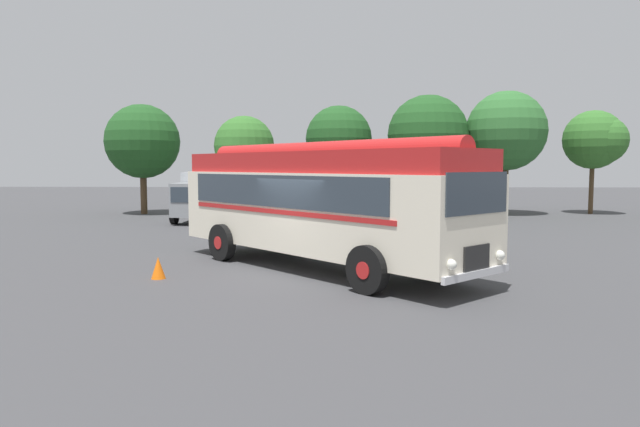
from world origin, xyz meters
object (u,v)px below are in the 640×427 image
(vintage_bus, at_px, (319,200))
(traffic_cone, at_px, (158,268))
(box_van, at_px, (208,194))
(car_mid_right, at_px, (379,206))
(car_near_left, at_px, (266,205))
(car_mid_left, at_px, (327,206))

(vintage_bus, xyz_separation_m, traffic_cone, (-4.00, -1.54, -1.62))
(box_van, height_order, traffic_cone, box_van)
(traffic_cone, bearing_deg, car_mid_right, 64.65)
(box_van, distance_m, traffic_cone, 15.47)
(box_van, xyz_separation_m, traffic_cone, (2.15, -15.28, -1.09))
(car_near_left, xyz_separation_m, traffic_cone, (-1.00, -14.27, -0.57))
(car_mid_left, bearing_deg, vintage_bus, -90.21)
(car_near_left, height_order, box_van, box_van)
(vintage_bus, xyz_separation_m, car_near_left, (-3.00, 12.73, -1.05))
(traffic_cone, bearing_deg, car_near_left, 85.98)
(car_mid_left, relative_size, car_mid_right, 0.99)
(vintage_bus, bearing_deg, car_mid_right, 78.16)
(car_near_left, relative_size, box_van, 0.72)
(vintage_bus, distance_m, car_mid_right, 12.70)
(car_mid_left, height_order, car_mid_right, same)
(vintage_bus, bearing_deg, box_van, 114.13)
(car_near_left, xyz_separation_m, car_mid_left, (3.05, -0.15, 0.00))
(car_mid_right, bearing_deg, box_van, 171.21)
(car_mid_right, relative_size, traffic_cone, 7.90)
(car_mid_right, bearing_deg, car_mid_left, 175.78)
(car_mid_left, bearing_deg, car_mid_right, -4.22)
(vintage_bus, height_order, box_van, vintage_bus)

